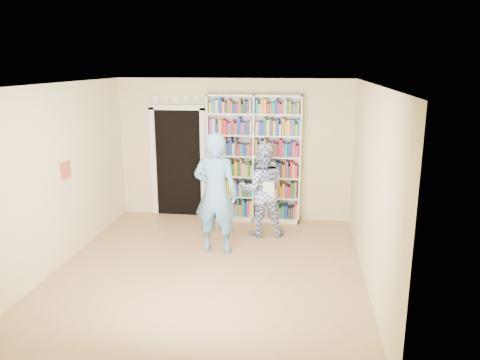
{
  "coord_description": "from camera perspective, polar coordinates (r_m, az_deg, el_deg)",
  "views": [
    {
      "loc": [
        1.32,
        -6.27,
        2.99
      ],
      "look_at": [
        0.34,
        0.9,
        1.16
      ],
      "focal_mm": 35.0,
      "sensor_mm": 36.0,
      "label": 1
    }
  ],
  "objects": [
    {
      "name": "floor",
      "position": [
        7.07,
        -3.77,
        -10.85
      ],
      "size": [
        5.0,
        5.0,
        0.0
      ],
      "primitive_type": "plane",
      "color": "#AA8052",
      "rests_on": "ground"
    },
    {
      "name": "ceiling",
      "position": [
        6.42,
        -4.17,
        11.56
      ],
      "size": [
        5.0,
        5.0,
        0.0
      ],
      "primitive_type": "plane",
      "rotation": [
        3.14,
        0.0,
        0.0
      ],
      "color": "white",
      "rests_on": "wall_back"
    },
    {
      "name": "wall_back",
      "position": [
        9.02,
        -0.76,
        3.71
      ],
      "size": [
        4.5,
        0.0,
        4.5
      ],
      "primitive_type": "plane",
      "rotation": [
        1.57,
        0.0,
        0.0
      ],
      "color": "beige",
      "rests_on": "floor"
    },
    {
      "name": "wall_left",
      "position": [
        7.4,
        -21.29,
        0.4
      ],
      "size": [
        0.0,
        5.0,
        5.0
      ],
      "primitive_type": "plane",
      "rotation": [
        1.57,
        0.0,
        1.57
      ],
      "color": "beige",
      "rests_on": "floor"
    },
    {
      "name": "wall_right",
      "position": [
        6.55,
        15.7,
        -0.85
      ],
      "size": [
        0.0,
        5.0,
        5.0
      ],
      "primitive_type": "plane",
      "rotation": [
        1.57,
        0.0,
        -1.57
      ],
      "color": "beige",
      "rests_on": "floor"
    },
    {
      "name": "bookshelf",
      "position": [
        8.84,
        1.73,
        2.64
      ],
      "size": [
        1.76,
        0.33,
        2.42
      ],
      "rotation": [
        0.0,
        0.0,
        0.44
      ],
      "color": "white",
      "rests_on": "floor"
    },
    {
      "name": "doorway",
      "position": [
        9.26,
        -7.53,
        2.78
      ],
      "size": [
        1.1,
        0.08,
        2.43
      ],
      "color": "black",
      "rests_on": "floor"
    },
    {
      "name": "wall_art",
      "position": [
        7.55,
        -20.47,
        1.12
      ],
      "size": [
        0.03,
        0.25,
        0.25
      ],
      "primitive_type": "cube",
      "color": "brown",
      "rests_on": "wall_left"
    },
    {
      "name": "man_blue",
      "position": [
        7.4,
        -2.96,
        -1.66
      ],
      "size": [
        0.75,
        0.52,
        1.94
      ],
      "primitive_type": "imported",
      "rotation": [
        0.0,
        0.0,
        3.06
      ],
      "color": "#548EBC",
      "rests_on": "floor"
    },
    {
      "name": "man_plaid",
      "position": [
        8.16,
        2.74,
        -1.17
      ],
      "size": [
        0.91,
        0.76,
        1.66
      ],
      "primitive_type": "imported",
      "rotation": [
        0.0,
        0.0,
        3.32
      ],
      "color": "#314B97",
      "rests_on": "floor"
    },
    {
      "name": "paper_sheet",
      "position": [
        7.89,
        3.51,
        -1.18
      ],
      "size": [
        0.19,
        0.03,
        0.27
      ],
      "primitive_type": "cube",
      "rotation": [
        0.0,
        0.0,
        0.11
      ],
      "color": "white",
      "rests_on": "man_plaid"
    }
  ]
}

